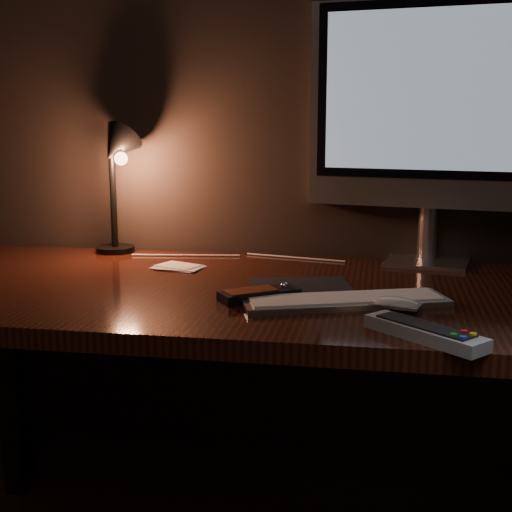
% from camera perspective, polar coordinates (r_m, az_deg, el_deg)
% --- Properties ---
extents(desk, '(1.60, 0.75, 0.75)m').
position_cam_1_polar(desk, '(1.69, -0.97, -6.14)').
color(desk, '#37150C').
rests_on(desk, ground).
extents(monitor, '(0.62, 0.21, 0.65)m').
position_cam_1_polar(monitor, '(1.84, 14.09, 11.28)').
color(monitor, silver).
rests_on(monitor, desk).
extents(keyboard, '(0.43, 0.25, 0.02)m').
position_cam_1_polar(keyboard, '(1.45, 7.14, -3.54)').
color(keyboard, silver).
rests_on(keyboard, desk).
extents(mousepad, '(0.26, 0.22, 0.00)m').
position_cam_1_polar(mousepad, '(1.58, 3.63, -2.43)').
color(mousepad, black).
rests_on(mousepad, desk).
extents(mouse, '(0.11, 0.07, 0.02)m').
position_cam_1_polar(mouse, '(1.42, 11.12, -3.90)').
color(mouse, white).
rests_on(mouse, desk).
extents(media_remote, '(0.17, 0.15, 0.03)m').
position_cam_1_polar(media_remote, '(1.47, 0.27, -3.06)').
color(media_remote, black).
rests_on(media_remote, desk).
extents(tv_remote, '(0.21, 0.19, 0.03)m').
position_cam_1_polar(tv_remote, '(1.25, 13.36, -5.94)').
color(tv_remote, '#999C9F').
rests_on(tv_remote, desk).
extents(papers, '(0.14, 0.11, 0.01)m').
position_cam_1_polar(papers, '(1.78, -6.24, -0.87)').
color(papers, white).
rests_on(papers, desk).
extents(desk_lamp, '(0.16, 0.18, 0.36)m').
position_cam_1_polar(desk_lamp, '(1.95, -11.14, 7.14)').
color(desk_lamp, black).
rests_on(desk_lamp, desk).
extents(cable, '(0.57, 0.05, 0.00)m').
position_cam_1_polar(cable, '(1.89, -1.36, -0.10)').
color(cable, white).
rests_on(cable, desk).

